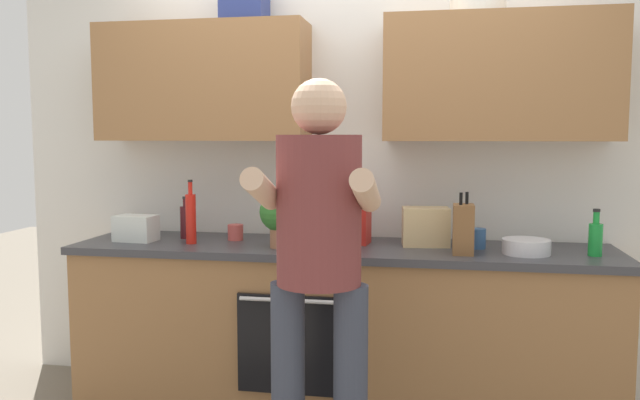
{
  "coord_description": "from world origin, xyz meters",
  "views": [
    {
      "loc": [
        0.5,
        -3.31,
        1.48
      ],
      "look_at": [
        -0.09,
        -0.1,
        1.15
      ],
      "focal_mm": 36.07,
      "sensor_mm": 36.0,
      "label": 1
    }
  ],
  "objects": [
    {
      "name": "mixing_bowl",
      "position": [
        0.93,
        -0.08,
        0.94
      ],
      "size": [
        0.23,
        0.23,
        0.07
      ],
      "primitive_type": "cylinder",
      "color": "silver",
      "rests_on": "counter"
    },
    {
      "name": "bottle_soy",
      "position": [
        0.03,
        -0.14,
        1.05
      ],
      "size": [
        0.08,
        0.08,
        0.33
      ],
      "color": "black",
      "rests_on": "counter"
    },
    {
      "name": "bottle_hotsauce",
      "position": [
        -0.8,
        -0.09,
        1.04
      ],
      "size": [
        0.06,
        0.06,
        0.34
      ],
      "color": "red",
      "rests_on": "counter"
    },
    {
      "name": "bottle_soda",
      "position": [
        1.25,
        -0.06,
        0.99
      ],
      "size": [
        0.07,
        0.07,
        0.23
      ],
      "color": "#198C33",
      "rests_on": "counter"
    },
    {
      "name": "bottle_wine",
      "position": [
        -0.89,
        0.08,
        1.0
      ],
      "size": [
        0.06,
        0.06,
        0.24
      ],
      "color": "#471419",
      "rests_on": "counter"
    },
    {
      "name": "bottle_oil",
      "position": [
        -0.29,
        0.09,
        1.04
      ],
      "size": [
        0.06,
        0.06,
        0.35
      ],
      "color": "olive",
      "rests_on": "counter"
    },
    {
      "name": "knife_block",
      "position": [
        0.63,
        -0.13,
        1.02
      ],
      "size": [
        0.1,
        0.14,
        0.3
      ],
      "color": "brown",
      "rests_on": "counter"
    },
    {
      "name": "counter",
      "position": [
        -0.0,
        -0.0,
        0.45
      ],
      "size": [
        2.84,
        0.67,
        0.9
      ],
      "color": "olive",
      "rests_on": "ground"
    },
    {
      "name": "grocery_bag_produce",
      "position": [
        -1.13,
        -0.06,
        0.97
      ],
      "size": [
        0.23,
        0.16,
        0.14
      ],
      "primitive_type": "cube",
      "rotation": [
        0.0,
        0.0,
        -0.1
      ],
      "color": "silver",
      "rests_on": "counter"
    },
    {
      "name": "grocery_bag_crisps",
      "position": [
        0.04,
        0.08,
        1.02
      ],
      "size": [
        0.22,
        0.16,
        0.24
      ],
      "primitive_type": "cube",
      "rotation": [
        0.0,
        0.0,
        -0.1
      ],
      "color": "red",
      "rests_on": "counter"
    },
    {
      "name": "potted_herb",
      "position": [
        -0.3,
        -0.12,
        1.07
      ],
      "size": [
        0.21,
        0.21,
        0.29
      ],
      "color": "#9E6647",
      "rests_on": "counter"
    },
    {
      "name": "back_wall_unit",
      "position": [
        -0.0,
        0.27,
        1.5
      ],
      "size": [
        4.0,
        0.38,
        2.5
      ],
      "color": "silver",
      "rests_on": "ground"
    },
    {
      "name": "person_standing",
      "position": [
        0.04,
        -0.83,
        1.01
      ],
      "size": [
        0.49,
        0.45,
        1.7
      ],
      "color": "#383D4C",
      "rests_on": "ground"
    },
    {
      "name": "cup_tea",
      "position": [
        0.71,
        0.04,
        0.95
      ],
      "size": [
        0.09,
        0.09,
        0.1
      ],
      "primitive_type": "cylinder",
      "color": "#33598C",
      "rests_on": "counter"
    },
    {
      "name": "grocery_bag_bread",
      "position": [
        0.44,
        0.08,
        1.0
      ],
      "size": [
        0.26,
        0.19,
        0.2
      ],
      "primitive_type": "cube",
      "rotation": [
        0.0,
        0.0,
        0.11
      ],
      "color": "tan",
      "rests_on": "counter"
    },
    {
      "name": "cup_ceramic",
      "position": [
        -0.6,
        0.07,
        0.94
      ],
      "size": [
        0.09,
        0.09,
        0.09
      ],
      "primitive_type": "cylinder",
      "color": "#BF4C47",
      "rests_on": "counter"
    }
  ]
}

